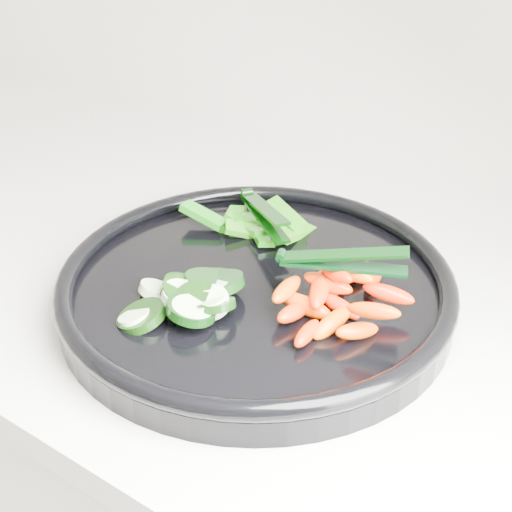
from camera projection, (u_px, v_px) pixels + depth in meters
The scene contains 6 objects.
veggie_tray at pixel (256, 287), 0.68m from camera, with size 0.40×0.40×0.04m.
cucumber_pile at pixel (190, 295), 0.64m from camera, with size 0.11×0.14×0.04m.
carrot_pile at pixel (334, 296), 0.62m from camera, with size 0.12×0.15×0.05m.
pepper_pile at pixel (257, 225), 0.76m from camera, with size 0.13×0.08×0.03m.
tong_carrot at pixel (340, 260), 0.61m from camera, with size 0.11×0.06×0.02m.
tong_pepper at pixel (263, 212), 0.74m from camera, with size 0.10×0.08×0.02m.
Camera 1 is at (0.27, 1.17, 1.33)m, focal length 50.00 mm.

